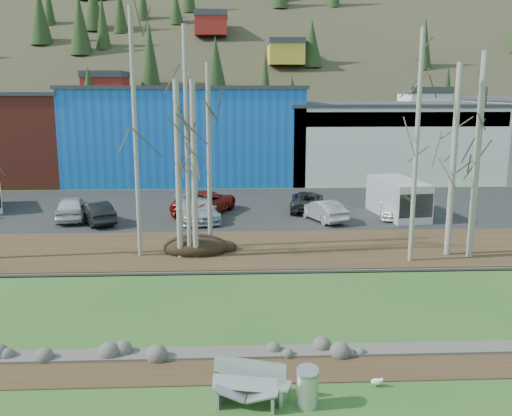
{
  "coord_description": "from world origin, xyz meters",
  "views": [
    {
      "loc": [
        -2.2,
        -13.22,
        8.04
      ],
      "look_at": [
        -0.99,
        13.19,
        2.5
      ],
      "focal_mm": 40.0,
      "sensor_mm": 36.0,
      "label": 1
    }
  ],
  "objects_px": {
    "bench_intact": "(252,380)",
    "seagull": "(377,381)",
    "car_7": "(394,206)",
    "van_white": "(399,198)",
    "car_6": "(307,201)",
    "car_2": "(205,202)",
    "car_9": "(192,210)",
    "car_5": "(323,210)",
    "car_8": "(194,210)",
    "litter_bin": "(307,389)",
    "bench_damaged": "(246,393)",
    "car_4": "(199,201)",
    "car_0": "(72,208)",
    "car_3": "(201,210)",
    "car_1": "(96,212)"
  },
  "relations": [
    {
      "from": "car_0",
      "to": "car_9",
      "type": "xyz_separation_m",
      "value": [
        7.39,
        -0.57,
        -0.09
      ]
    },
    {
      "from": "bench_damaged",
      "to": "car_6",
      "type": "height_order",
      "value": "car_6"
    },
    {
      "from": "van_white",
      "to": "car_8",
      "type": "bearing_deg",
      "value": 174.69
    },
    {
      "from": "litter_bin",
      "to": "car_0",
      "type": "height_order",
      "value": "car_0"
    },
    {
      "from": "car_9",
      "to": "van_white",
      "type": "height_order",
      "value": "van_white"
    },
    {
      "from": "bench_intact",
      "to": "litter_bin",
      "type": "xyz_separation_m",
      "value": [
        1.41,
        -0.48,
        -0.02
      ]
    },
    {
      "from": "car_3",
      "to": "car_5",
      "type": "bearing_deg",
      "value": -16.42
    },
    {
      "from": "bench_damaged",
      "to": "car_9",
      "type": "bearing_deg",
      "value": 109.15
    },
    {
      "from": "car_7",
      "to": "van_white",
      "type": "distance_m",
      "value": 0.6
    },
    {
      "from": "bench_damaged",
      "to": "car_5",
      "type": "distance_m",
      "value": 21.03
    },
    {
      "from": "car_2",
      "to": "car_7",
      "type": "relative_size",
      "value": 1.23
    },
    {
      "from": "car_7",
      "to": "car_6",
      "type": "bearing_deg",
      "value": 172.34
    },
    {
      "from": "seagull",
      "to": "car_7",
      "type": "distance_m",
      "value": 21.6
    },
    {
      "from": "car_1",
      "to": "car_3",
      "type": "relative_size",
      "value": 0.88
    },
    {
      "from": "litter_bin",
      "to": "car_3",
      "type": "xyz_separation_m",
      "value": [
        -3.76,
        20.88,
        0.31
      ]
    },
    {
      "from": "car_1",
      "to": "car_2",
      "type": "height_order",
      "value": "car_2"
    },
    {
      "from": "bench_damaged",
      "to": "van_white",
      "type": "bearing_deg",
      "value": 76.03
    },
    {
      "from": "bench_intact",
      "to": "car_8",
      "type": "height_order",
      "value": "car_8"
    },
    {
      "from": "car_0",
      "to": "car_8",
      "type": "height_order",
      "value": "car_0"
    },
    {
      "from": "litter_bin",
      "to": "car_6",
      "type": "relative_size",
      "value": 0.21
    },
    {
      "from": "bench_damaged",
      "to": "car_5",
      "type": "height_order",
      "value": "car_5"
    },
    {
      "from": "car_3",
      "to": "car_8",
      "type": "distance_m",
      "value": 0.44
    },
    {
      "from": "bench_intact",
      "to": "seagull",
      "type": "distance_m",
      "value": 3.51
    },
    {
      "from": "litter_bin",
      "to": "van_white",
      "type": "xyz_separation_m",
      "value": [
        8.67,
        21.36,
        0.82
      ]
    },
    {
      "from": "seagull",
      "to": "van_white",
      "type": "height_order",
      "value": "van_white"
    },
    {
      "from": "bench_intact",
      "to": "car_8",
      "type": "distance_m",
      "value": 20.59
    },
    {
      "from": "car_6",
      "to": "bench_damaged",
      "type": "bearing_deg",
      "value": 86.91
    },
    {
      "from": "car_1",
      "to": "litter_bin",
      "type": "bearing_deg",
      "value": 88.09
    },
    {
      "from": "seagull",
      "to": "car_5",
      "type": "height_order",
      "value": "car_5"
    },
    {
      "from": "car_2",
      "to": "car_9",
      "type": "bearing_deg",
      "value": 93.49
    },
    {
      "from": "car_6",
      "to": "car_7",
      "type": "xyz_separation_m",
      "value": [
        5.26,
        -1.93,
        0.0
      ]
    },
    {
      "from": "car_4",
      "to": "car_9",
      "type": "bearing_deg",
      "value": -82.95
    },
    {
      "from": "bench_intact",
      "to": "litter_bin",
      "type": "distance_m",
      "value": 1.49
    },
    {
      "from": "bench_intact",
      "to": "car_5",
      "type": "bearing_deg",
      "value": 93.78
    },
    {
      "from": "car_4",
      "to": "car_6",
      "type": "xyz_separation_m",
      "value": [
        7.12,
        -0.03,
        -0.02
      ]
    },
    {
      "from": "car_0",
      "to": "car_3",
      "type": "bearing_deg",
      "value": 166.59
    },
    {
      "from": "bench_intact",
      "to": "car_6",
      "type": "relative_size",
      "value": 0.45
    },
    {
      "from": "seagull",
      "to": "car_8",
      "type": "height_order",
      "value": "car_8"
    },
    {
      "from": "bench_damaged",
      "to": "car_4",
      "type": "distance_m",
      "value": 23.54
    },
    {
      "from": "bench_damaged",
      "to": "car_0",
      "type": "bearing_deg",
      "value": 127.01
    },
    {
      "from": "bench_intact",
      "to": "car_8",
      "type": "relative_size",
      "value": 0.46
    },
    {
      "from": "bench_intact",
      "to": "litter_bin",
      "type": "bearing_deg",
      "value": -0.8
    },
    {
      "from": "car_7",
      "to": "litter_bin",
      "type": "bearing_deg",
      "value": -98.83
    },
    {
      "from": "car_9",
      "to": "car_7",
      "type": "bearing_deg",
      "value": -9.97
    },
    {
      "from": "car_5",
      "to": "car_8",
      "type": "height_order",
      "value": "car_8"
    },
    {
      "from": "bench_intact",
      "to": "car_6",
      "type": "bearing_deg",
      "value": 96.94
    },
    {
      "from": "litter_bin",
      "to": "car_8",
      "type": "distance_m",
      "value": 21.3
    },
    {
      "from": "car_6",
      "to": "litter_bin",
      "type": "bearing_deg",
      "value": 90.7
    },
    {
      "from": "car_4",
      "to": "car_6",
      "type": "relative_size",
      "value": 0.84
    },
    {
      "from": "car_6",
      "to": "car_7",
      "type": "relative_size",
      "value": 1.04
    }
  ]
}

